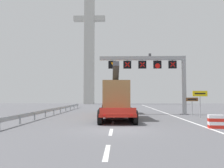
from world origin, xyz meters
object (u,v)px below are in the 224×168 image
object	(u,v)px
overhead_lane_gantry	(153,68)
crash_barrier_striped	(216,122)
exit_sign_yellow	(200,97)
tourist_info_sign_brown	(192,102)
bridge_pylon_distant	(89,34)
heavy_haul_truck_red	(115,98)

from	to	relation	value
overhead_lane_gantry	crash_barrier_striped	xyz separation A→B (m)	(2.34, -11.64, -5.14)
exit_sign_yellow	tourist_info_sign_brown	xyz separation A→B (m)	(0.13, 2.88, -0.54)
exit_sign_yellow	bridge_pylon_distant	distance (m)	47.63
tourist_info_sign_brown	crash_barrier_striped	size ratio (longest dim) A/B	1.91
tourist_info_sign_brown	crash_barrier_striped	world-z (taller)	tourist_info_sign_brown
exit_sign_yellow	crash_barrier_striped	distance (m)	7.82
crash_barrier_striped	exit_sign_yellow	bearing A→B (deg)	77.72
overhead_lane_gantry	bridge_pylon_distant	size ratio (longest dim) A/B	0.27
exit_sign_yellow	bridge_pylon_distant	bearing A→B (deg)	111.86
overhead_lane_gantry	heavy_haul_truck_red	world-z (taller)	overhead_lane_gantry
exit_sign_yellow	crash_barrier_striped	size ratio (longest dim) A/B	2.56
tourist_info_sign_brown	bridge_pylon_distant	size ratio (longest dim) A/B	0.05
bridge_pylon_distant	tourist_info_sign_brown	bearing A→B (deg)	-66.49
overhead_lane_gantry	tourist_info_sign_brown	distance (m)	5.92
tourist_info_sign_brown	heavy_haul_truck_red	bearing A→B (deg)	-171.80
overhead_lane_gantry	tourist_info_sign_brown	xyz separation A→B (m)	(4.09, -1.29, -4.08)
overhead_lane_gantry	bridge_pylon_distant	distance (m)	41.42
overhead_lane_gantry	exit_sign_yellow	distance (m)	6.75
tourist_info_sign_brown	bridge_pylon_distant	distance (m)	45.45
bridge_pylon_distant	crash_barrier_striped	bearing A→B (deg)	-73.01
heavy_haul_truck_red	exit_sign_yellow	world-z (taller)	heavy_haul_truck_red
exit_sign_yellow	tourist_info_sign_brown	world-z (taller)	exit_sign_yellow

